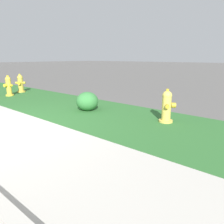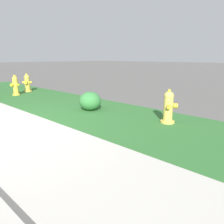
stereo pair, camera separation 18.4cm
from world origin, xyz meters
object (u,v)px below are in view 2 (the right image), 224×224
Objects in this scene: fire_hydrant_at_driveway at (15,86)px; fire_hydrant_far_end at (169,107)px; fire_hydrant_mid_block at (27,83)px; shrub_bush_mid_verge at (90,101)px.

fire_hydrant_at_driveway is 6.31m from fire_hydrant_far_end.
fire_hydrant_far_end and fire_hydrant_mid_block have the same top height.
fire_hydrant_far_end is at bearing 10.29° from shrub_bush_mid_verge.
shrub_bush_mid_verge is (4.57, -0.40, -0.11)m from fire_hydrant_mid_block.
fire_hydrant_at_driveway is at bearing 79.66° from fire_hydrant_mid_block.
shrub_bush_mid_verge is at bearing 129.45° from fire_hydrant_mid_block.
fire_hydrant_mid_block is (-6.79, -0.01, 0.00)m from fire_hydrant_far_end.
fire_hydrant_mid_block is at bearing 175.03° from shrub_bush_mid_verge.
fire_hydrant_at_driveway reaches higher than shrub_bush_mid_verge.
fire_hydrant_far_end is at bearing 173.52° from fire_hydrant_at_driveway.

